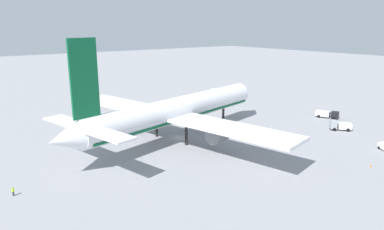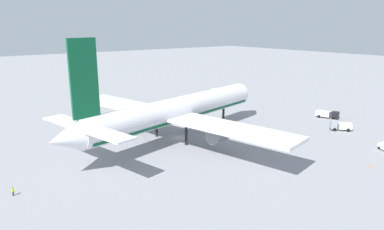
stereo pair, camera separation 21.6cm
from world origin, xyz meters
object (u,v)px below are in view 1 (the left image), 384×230
(airliner, at_px, (175,111))
(baggage_cart_0, at_px, (188,98))
(service_truck_1, at_px, (340,125))
(traffic_cone_4, at_px, (371,166))
(baggage_cart_1, at_px, (214,90))
(ground_worker_2, at_px, (13,191))
(service_truck_3, at_px, (327,114))
(traffic_cone_3, at_px, (105,109))

(airliner, xyz_separation_m, baggage_cart_0, (32.62, 38.77, -7.14))
(service_truck_1, xyz_separation_m, traffic_cone_4, (-19.12, -18.22, -1.09))
(service_truck_1, relative_size, baggage_cart_1, 1.57)
(service_truck_1, height_order, baggage_cart_1, service_truck_1)
(baggage_cart_1, xyz_separation_m, ground_worker_2, (-90.30, -52.73, -0.01))
(service_truck_3, relative_size, baggage_cart_1, 2.02)
(baggage_cart_0, xyz_separation_m, ground_worker_2, (-72.15, -47.55, 0.57))
(service_truck_1, distance_m, traffic_cone_4, 26.43)
(service_truck_3, height_order, baggage_cart_0, service_truck_3)
(airliner, distance_m, baggage_cart_0, 51.16)
(service_truck_3, distance_m, ground_worker_2, 89.87)
(service_truck_3, bearing_deg, airliner, 167.23)
(service_truck_1, relative_size, traffic_cone_4, 10.17)
(service_truck_1, height_order, ground_worker_2, service_truck_1)
(baggage_cart_1, bearing_deg, ground_worker_2, -149.72)
(baggage_cart_0, bearing_deg, ground_worker_2, -146.61)
(airliner, bearing_deg, ground_worker_2, -167.47)
(airliner, distance_m, traffic_cone_3, 41.80)
(baggage_cart_1, bearing_deg, traffic_cone_3, -176.95)
(airliner, height_order, traffic_cone_3, airliner)
(service_truck_3, distance_m, baggage_cart_1, 55.35)
(airliner, height_order, service_truck_3, airliner)
(traffic_cone_3, bearing_deg, ground_worker_2, -127.51)
(airliner, bearing_deg, baggage_cart_0, 49.92)
(traffic_cone_4, bearing_deg, service_truck_3, 44.73)
(service_truck_3, xyz_separation_m, baggage_cart_0, (-17.68, 50.17, -0.99))
(service_truck_3, relative_size, baggage_cart_0, 2.23)
(ground_worker_2, bearing_deg, traffic_cone_3, 52.49)
(service_truck_3, height_order, ground_worker_2, service_truck_3)
(service_truck_1, distance_m, service_truck_3, 13.43)
(airliner, distance_m, service_truck_1, 46.66)
(airliner, distance_m, baggage_cart_1, 67.46)
(airliner, relative_size, baggage_cart_1, 19.08)
(service_truck_1, bearing_deg, traffic_cone_4, -136.38)
(ground_worker_2, bearing_deg, airliner, 12.53)
(service_truck_1, bearing_deg, baggage_cart_0, 98.07)
(baggage_cart_1, height_order, traffic_cone_4, baggage_cart_1)
(airliner, xyz_separation_m, baggage_cart_1, (50.77, 43.94, -6.57))
(service_truck_1, xyz_separation_m, baggage_cart_1, (9.65, 65.14, -0.53))
(traffic_cone_4, bearing_deg, airliner, 119.17)
(service_truck_1, height_order, traffic_cone_4, service_truck_1)
(airliner, xyz_separation_m, service_truck_1, (41.12, -21.20, -6.04))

